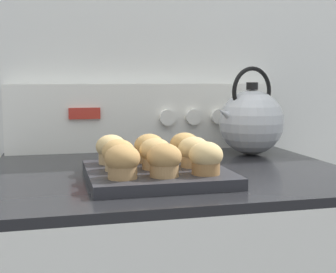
{
  "coord_description": "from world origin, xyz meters",
  "views": [
    {
      "loc": [
        -0.26,
        -0.67,
        1.11
      ],
      "look_at": [
        -0.03,
        0.26,
        0.99
      ],
      "focal_mm": 50.0,
      "sensor_mm": 36.0,
      "label": 1
    }
  ],
  "objects": [
    {
      "name": "control_panel",
      "position": [
        0.0,
        0.65,
        1.0
      ],
      "size": [
        0.77,
        0.07,
        0.19
      ],
      "color": "white",
      "rests_on": "stove_range"
    },
    {
      "name": "muffin_r2_c0",
      "position": [
        -0.14,
        0.32,
        0.96
      ],
      "size": [
        0.07,
        0.07,
        0.06
      ],
      "color": "tan",
      "rests_on": "muffin_pan"
    },
    {
      "name": "wall_back",
      "position": [
        0.0,
        0.7,
        1.2
      ],
      "size": [
        8.0,
        0.05,
        2.4
      ],
      "color": "silver",
      "rests_on": "ground_plane"
    },
    {
      "name": "muffin_r1_c2",
      "position": [
        0.02,
        0.24,
        0.96
      ],
      "size": [
        0.07,
        0.07,
        0.06
      ],
      "color": "tan",
      "rests_on": "muffin_pan"
    },
    {
      "name": "muffin_r0_c0",
      "position": [
        -0.14,
        0.16,
        0.96
      ],
      "size": [
        0.07,
        0.07,
        0.06
      ],
      "color": "#A37A4C",
      "rests_on": "muffin_pan"
    },
    {
      "name": "muffin_r0_c1",
      "position": [
        -0.06,
        0.16,
        0.96
      ],
      "size": [
        0.07,
        0.07,
        0.06
      ],
      "color": "#A37A4C",
      "rests_on": "muffin_pan"
    },
    {
      "name": "muffin_r2_c1",
      "position": [
        -0.06,
        0.31,
        0.96
      ],
      "size": [
        0.07,
        0.07,
        0.06
      ],
      "color": "#A37A4C",
      "rests_on": "muffin_pan"
    },
    {
      "name": "muffin_r0_c2",
      "position": [
        0.02,
        0.16,
        0.96
      ],
      "size": [
        0.07,
        0.07,
        0.06
      ],
      "color": "olive",
      "rests_on": "muffin_pan"
    },
    {
      "name": "muffin_r1_c1",
      "position": [
        -0.06,
        0.24,
        0.96
      ],
      "size": [
        0.07,
        0.07,
        0.06
      ],
      "color": "tan",
      "rests_on": "muffin_pan"
    },
    {
      "name": "muffin_r1_c0",
      "position": [
        -0.13,
        0.24,
        0.96
      ],
      "size": [
        0.07,
        0.07,
        0.06
      ],
      "color": "tan",
      "rests_on": "muffin_pan"
    },
    {
      "name": "muffin_pan",
      "position": [
        -0.06,
        0.24,
        0.92
      ],
      "size": [
        0.28,
        0.28,
        0.02
      ],
      "color": "#28282D",
      "rests_on": "stove_range"
    },
    {
      "name": "tea_kettle",
      "position": [
        0.26,
        0.49,
        1.0
      ],
      "size": [
        0.21,
        0.17,
        0.24
      ],
      "color": "silver",
      "rests_on": "stove_range"
    },
    {
      "name": "muffin_r2_c2",
      "position": [
        0.03,
        0.32,
        0.96
      ],
      "size": [
        0.07,
        0.07,
        0.06
      ],
      "color": "tan",
      "rests_on": "muffin_pan"
    }
  ]
}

